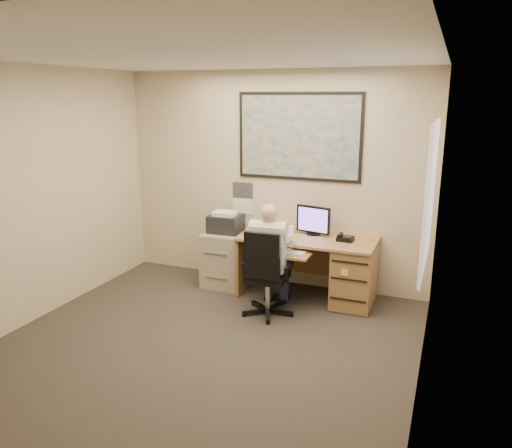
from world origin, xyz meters
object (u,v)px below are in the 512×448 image
at_px(desk, 335,265).
at_px(filing_cabinet, 226,253).
at_px(office_chair, 266,291).
at_px(person, 269,260).

xyz_separation_m(desk, filing_cabinet, (-1.42, 0.00, -0.02)).
height_order(office_chair, person, person).
height_order(filing_cabinet, person, person).
height_order(desk, person, person).
height_order(desk, filing_cabinet, desk).
xyz_separation_m(desk, person, (-0.60, -0.63, 0.19)).
bearing_deg(desk, office_chair, -130.40).
bearing_deg(office_chair, person, 85.58).
bearing_deg(desk, person, -133.56).
relative_size(desk, filing_cabinet, 1.65).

